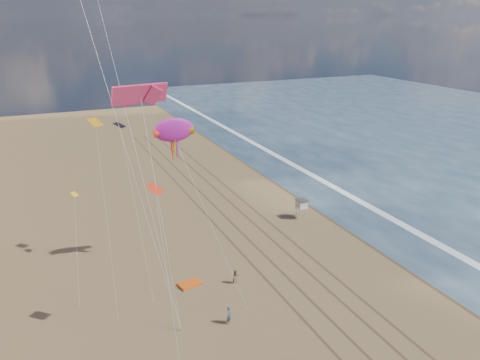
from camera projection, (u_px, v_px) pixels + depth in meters
name	position (u px, v px, depth m)	size (l,w,h in m)	color
wet_sand	(316.00, 192.00, 78.76)	(260.00, 260.00, 0.00)	#42301E
foam	(336.00, 188.00, 80.36)	(260.00, 260.00, 0.00)	white
tracks	(253.00, 233.00, 63.85)	(7.68, 120.00, 0.01)	brown
lifeguard_stand	(302.00, 204.00, 67.89)	(1.58, 1.58, 2.86)	white
grounded_kite	(190.00, 284.00, 51.49)	(2.39, 1.52, 0.27)	#F65C14
show_kite	(174.00, 130.00, 51.37)	(4.50, 6.77, 19.95)	#B81C9B
kite_flyer_a	(229.00, 315.00, 44.81)	(0.68, 0.45, 1.86)	#54566C
kite_flyer_b	(236.00, 277.00, 51.59)	(0.79, 0.61, 1.62)	brown
small_kites	(113.00, 149.00, 47.94)	(6.97, 19.82, 9.65)	orange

